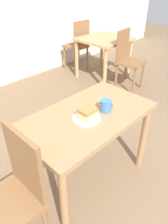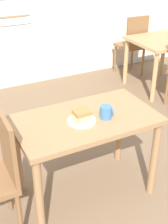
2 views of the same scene
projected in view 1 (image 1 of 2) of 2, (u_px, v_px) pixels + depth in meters
ground_plane at (135, 224)px, 1.72m from camera, size 14.00×14.00×0.00m
dining_table_near at (88, 127)px, 1.77m from camera, size 1.08×0.62×0.74m
dining_table_far at (104, 45)px, 3.77m from camera, size 0.78×0.76×0.71m
chair_near_window at (15, 195)px, 1.35m from camera, size 0.38×0.38×0.94m
chair_far_corner at (128, 58)px, 3.43m from camera, size 0.42×0.42×0.94m
chair_far_opposite at (78, 44)px, 4.09m from camera, size 0.39×0.39×0.94m
plate at (86, 118)px, 1.64m from camera, size 0.21×0.21×0.01m
cake_slice at (87, 114)px, 1.61m from camera, size 0.12×0.10×0.09m
coffee_mug at (106, 106)px, 1.71m from camera, size 0.10×0.09×0.10m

